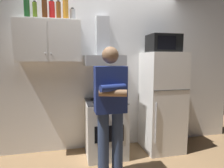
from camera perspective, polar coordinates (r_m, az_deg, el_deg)
ground_plane at (r=3.06m, az=0.00°, el=-21.91°), size 7.00×7.00×0.00m
back_wall_tiled at (r=3.26m, az=-2.34°, el=4.78°), size 4.80×0.10×2.70m
upper_cabinet at (r=3.00m, az=-18.08°, el=11.87°), size 0.90×0.37×0.60m
stove_oven at (r=3.09m, az=-1.97°, el=-12.76°), size 0.60×0.62×0.87m
range_hood at (r=3.03m, az=-2.53°, el=9.27°), size 0.60×0.44×0.75m
refrigerator at (r=3.29m, az=14.51°, el=-5.08°), size 0.60×0.62×1.60m
microwave at (r=3.25m, az=14.89°, el=11.42°), size 0.48×0.37×0.28m
person_standing at (r=2.38m, az=-0.45°, el=-7.10°), size 0.38×0.33×1.64m
cooking_pot at (r=2.87m, az=0.99°, el=-3.94°), size 0.31×0.21×0.12m
bottle_wine_green at (r=3.12m, az=-23.82°, el=19.70°), size 0.08×0.08×0.30m
bottle_liquor_amber at (r=3.06m, az=-13.48°, el=20.48°), size 0.08×0.08×0.31m
bottle_soda_red at (r=3.08m, az=-17.27°, el=19.87°), size 0.08×0.08×0.27m
bottle_olive_oil at (r=3.06m, az=-21.77°, el=19.49°), size 0.06×0.06×0.24m
bottle_rum_dark at (r=3.06m, az=-19.25°, el=20.15°), size 0.07×0.07×0.30m
bottle_canister_steel at (r=3.08m, az=-11.52°, el=19.25°), size 0.08×0.08×0.19m
bottle_beer_brown at (r=3.05m, az=-15.46°, el=20.03°), size 0.06×0.06×0.27m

